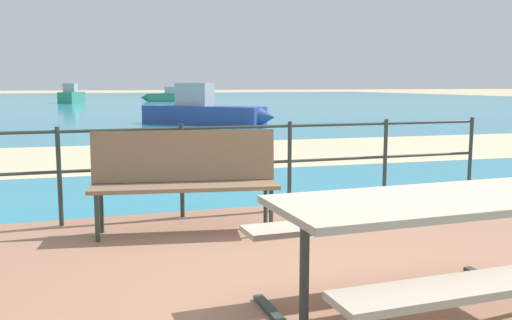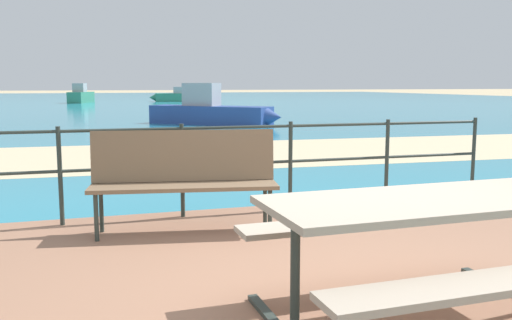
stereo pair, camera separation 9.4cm
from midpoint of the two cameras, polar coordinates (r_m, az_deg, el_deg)
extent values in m
plane|color=tan|center=(3.80, 8.45, -14.18)|extent=(240.00, 240.00, 0.00)
cube|color=#996B51|center=(3.79, 8.46, -13.76)|extent=(6.40, 5.20, 0.06)
cube|color=teal|center=(43.23, -14.98, 5.76)|extent=(90.00, 90.00, 0.01)
cube|color=beige|center=(11.10, -8.87, 0.48)|extent=(54.13, 6.50, 0.01)
cube|color=tan|center=(3.18, 18.76, -4.04)|extent=(1.89, 0.80, 0.04)
cube|color=tan|center=(2.83, 25.75, -11.19)|extent=(1.88, 0.31, 0.04)
cube|color=tan|center=(3.70, 13.17, -6.16)|extent=(1.88, 0.31, 0.04)
cylinder|color=#2D3833|center=(2.88, 5.01, -12.45)|extent=(0.05, 0.05, 0.73)
cube|color=#7A6047|center=(5.04, -6.89, -2.73)|extent=(1.73, 0.67, 0.04)
cube|color=#7A6047|center=(5.18, -6.96, 0.46)|extent=(1.68, 0.35, 0.48)
cylinder|color=#2D3833|center=(4.99, -15.69, -5.65)|extent=(0.04, 0.04, 0.44)
cylinder|color=#2D3833|center=(5.28, -15.23, -4.90)|extent=(0.04, 0.04, 0.44)
cylinder|color=#2D3833|center=(5.00, 2.00, -5.32)|extent=(0.04, 0.04, 0.44)
cylinder|color=#2D3833|center=(5.29, 1.46, -4.59)|extent=(0.04, 0.04, 0.44)
cylinder|color=#2D3833|center=(5.60, -19.15, -1.60)|extent=(0.04, 0.04, 0.96)
cylinder|color=#2D3833|center=(5.68, -7.17, -1.11)|extent=(0.04, 0.04, 0.96)
cylinder|color=#2D3833|center=(5.99, 4.02, -0.60)|extent=(0.04, 0.04, 0.96)
cylinder|color=#2D3833|center=(6.50, 13.78, -0.13)|extent=(0.04, 0.04, 0.96)
cylinder|color=#2D3833|center=(7.17, 21.92, 0.26)|extent=(0.04, 0.04, 0.96)
cylinder|color=#2D3833|center=(5.75, -1.44, 3.41)|extent=(5.90, 0.03, 0.03)
cylinder|color=#2D3833|center=(5.80, -1.43, -0.38)|extent=(5.90, 0.03, 0.03)
cube|color=#338466|center=(43.26, -17.58, 6.20)|extent=(1.96, 3.29, 0.80)
cube|color=#A5A8AD|center=(43.03, -17.73, 7.14)|extent=(1.05, 1.06, 0.64)
cone|color=#338466|center=(44.98, -16.84, 6.28)|extent=(0.84, 0.70, 0.72)
cube|color=#2D478C|center=(19.34, -4.65, 4.65)|extent=(3.96, 3.80, 0.64)
cube|color=#A5A8AD|center=(19.49, -5.53, 6.77)|extent=(1.34, 1.31, 0.79)
cone|color=#2D478C|center=(18.20, 2.07, 4.46)|extent=(0.76, 0.77, 0.58)
cube|color=#338466|center=(44.75, -8.27, 6.43)|extent=(3.25, 1.64, 0.65)
cube|color=#A5A8AD|center=(44.75, -7.98, 7.18)|extent=(0.85, 1.02, 0.52)
cone|color=#338466|center=(44.70, -10.61, 6.38)|extent=(0.56, 0.63, 0.58)
camera|label=1|loc=(0.05, -89.51, 0.07)|focal=38.66mm
camera|label=2|loc=(0.05, 90.49, -0.07)|focal=38.66mm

